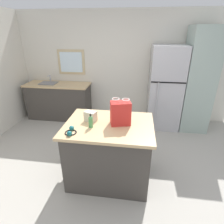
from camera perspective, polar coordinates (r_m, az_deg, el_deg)
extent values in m
plane|color=#ADA89E|center=(3.07, -1.25, -19.38)|extent=(6.19, 6.19, 0.00)
cube|color=silver|center=(4.64, 3.40, 13.67)|extent=(5.16, 0.10, 2.56)
cube|color=#CCB78C|center=(4.84, -12.48, 14.89)|extent=(0.68, 0.04, 0.60)
cube|color=white|center=(4.83, -12.56, 14.85)|extent=(0.56, 0.02, 0.48)
cube|color=#423D38|center=(2.81, -0.88, -12.45)|extent=(1.14, 0.86, 0.88)
cube|color=tan|center=(2.56, -0.95, -4.14)|extent=(1.22, 0.94, 0.04)
cube|color=#B7B7BC|center=(4.33, 16.14, 7.13)|extent=(0.71, 0.70, 1.84)
cube|color=black|center=(3.94, 17.11, 8.72)|extent=(0.69, 0.01, 0.02)
cylinder|color=#B7B7BC|center=(4.00, 13.73, 3.27)|extent=(0.02, 0.02, 0.83)
cube|color=#9EB2A8|center=(4.43, 25.07, 8.70)|extent=(0.59, 0.66, 2.21)
cube|color=#423D38|center=(4.92, -15.99, 3.10)|extent=(1.54, 0.56, 0.86)
cube|color=tan|center=(4.78, -16.60, 8.14)|extent=(1.58, 0.60, 0.04)
cube|color=slate|center=(4.89, -19.05, 7.80)|extent=(0.40, 0.32, 0.14)
cylinder|color=#B7B7BC|center=(4.98, -18.56, 9.80)|extent=(0.03, 0.03, 0.18)
cylinder|color=#B7B7BC|center=(4.90, -19.05, 10.55)|extent=(0.02, 0.14, 0.02)
cube|color=red|center=(2.48, 2.64, -0.40)|extent=(0.30, 0.23, 0.32)
torus|color=white|center=(2.41, 1.17, 4.08)|extent=(0.12, 0.12, 0.01)
torus|color=white|center=(2.40, 4.31, 3.91)|extent=(0.12, 0.12, 0.01)
cube|color=beige|center=(2.62, -6.68, -1.34)|extent=(0.19, 0.16, 0.15)
cylinder|color=#4C9956|center=(2.45, -6.62, -3.25)|extent=(0.06, 0.06, 0.14)
cone|color=#4C9956|center=(2.41, -6.71, -1.44)|extent=(0.05, 0.05, 0.03)
cylinder|color=black|center=(2.40, -6.74, -0.85)|extent=(0.02, 0.02, 0.02)
torus|color=black|center=(2.39, -12.69, -6.22)|extent=(0.17, 0.17, 0.01)
sphere|color=#19666B|center=(2.32, -13.08, -6.52)|extent=(0.06, 0.06, 0.06)
sphere|color=#19666B|center=(2.44, -12.42, -4.91)|extent=(0.06, 0.06, 0.06)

